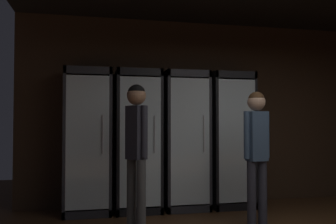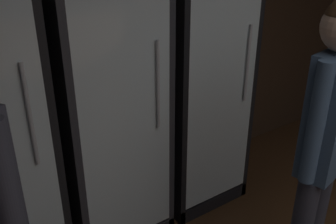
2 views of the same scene
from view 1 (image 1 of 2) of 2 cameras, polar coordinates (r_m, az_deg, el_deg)
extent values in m
cube|color=#382619|center=(5.72, 7.64, -0.07)|extent=(6.00, 0.06, 2.80)
cube|color=#2B2B30|center=(5.32, -12.57, -4.37)|extent=(0.63, 0.04, 1.97)
cube|color=#2B2B30|center=(5.06, -15.95, -4.48)|extent=(0.04, 0.59, 1.97)
cube|color=#2B2B30|center=(5.05, -9.26, -4.53)|extent=(0.04, 0.59, 1.97)
cube|color=#2B2B30|center=(5.09, -12.54, 6.06)|extent=(0.63, 0.59, 0.10)
cube|color=#2B2B30|center=(5.18, -12.68, -14.91)|extent=(0.63, 0.59, 0.10)
cube|color=white|center=(5.29, -12.58, -4.39)|extent=(0.55, 0.02, 1.73)
cube|color=silver|center=(4.76, -12.65, -4.68)|extent=(0.55, 0.02, 1.73)
cylinder|color=#B2B2B7|center=(4.74, -10.36, -3.52)|extent=(0.02, 0.02, 0.50)
cube|color=silver|center=(5.16, -12.68, -14.15)|extent=(0.53, 0.51, 0.02)
cylinder|color=black|center=(5.14, -14.13, -12.77)|extent=(0.07, 0.07, 0.23)
cylinder|color=black|center=(5.11, -14.12, -11.10)|extent=(0.02, 0.02, 0.07)
cylinder|color=#2D2D33|center=(5.14, -14.13, -12.79)|extent=(0.07, 0.07, 0.06)
cylinder|color=#194723|center=(5.18, -11.24, -12.88)|extent=(0.08, 0.08, 0.21)
cylinder|color=#194723|center=(5.15, -11.23, -11.40)|extent=(0.03, 0.03, 0.07)
cylinder|color=#B2332D|center=(5.18, -11.24, -12.99)|extent=(0.08, 0.08, 0.08)
cube|color=silver|center=(5.07, -12.63, -7.81)|extent=(0.53, 0.51, 0.02)
cylinder|color=black|center=(5.08, -14.78, -6.38)|extent=(0.07, 0.07, 0.23)
cylinder|color=black|center=(5.07, -14.76, -4.62)|extent=(0.02, 0.02, 0.08)
cylinder|color=tan|center=(5.08, -14.78, -6.62)|extent=(0.07, 0.07, 0.07)
cylinder|color=brown|center=(5.08, -13.38, -6.35)|extent=(0.08, 0.08, 0.24)
cylinder|color=brown|center=(5.07, -13.37, -4.66)|extent=(0.03, 0.03, 0.06)
cylinder|color=beige|center=(5.08, -13.38, -6.30)|extent=(0.08, 0.08, 0.09)
cylinder|color=black|center=(5.03, -11.90, -6.53)|extent=(0.07, 0.07, 0.22)
cylinder|color=black|center=(5.02, -11.89, -4.79)|extent=(0.02, 0.02, 0.09)
cylinder|color=white|center=(5.03, -11.90, -6.90)|extent=(0.07, 0.07, 0.08)
cylinder|color=gray|center=(5.10, -10.46, -6.35)|extent=(0.06, 0.06, 0.24)
cylinder|color=gray|center=(5.09, -10.45, -4.67)|extent=(0.02, 0.02, 0.06)
cylinder|color=white|center=(5.10, -10.46, -6.36)|extent=(0.07, 0.07, 0.07)
cube|color=silver|center=(5.04, -12.59, -1.32)|extent=(0.53, 0.51, 0.02)
cylinder|color=black|center=(5.06, -14.59, -0.01)|extent=(0.08, 0.08, 0.21)
cylinder|color=black|center=(5.06, -14.58, 1.63)|extent=(0.03, 0.03, 0.08)
cylinder|color=tan|center=(5.06, -14.59, 0.07)|extent=(0.08, 0.08, 0.07)
cylinder|color=#194723|center=(5.07, -12.54, -0.04)|extent=(0.07, 0.07, 0.21)
cylinder|color=#194723|center=(5.08, -12.53, 1.65)|extent=(0.02, 0.02, 0.09)
cylinder|color=beige|center=(5.07, -12.54, -0.37)|extent=(0.07, 0.07, 0.06)
cylinder|color=black|center=(5.07, -10.48, 0.06)|extent=(0.07, 0.07, 0.23)
cylinder|color=black|center=(5.08, -10.47, 1.81)|extent=(0.03, 0.03, 0.08)
cylinder|color=white|center=(5.07, -10.48, -0.28)|extent=(0.07, 0.07, 0.07)
cube|color=black|center=(5.36, -5.20, -4.39)|extent=(0.63, 0.04, 1.97)
cube|color=black|center=(5.06, -8.15, -4.54)|extent=(0.04, 0.59, 1.97)
cube|color=black|center=(5.13, -1.56, -4.51)|extent=(0.04, 0.59, 1.97)
cube|color=black|center=(5.13, -4.80, 5.96)|extent=(0.63, 0.59, 0.10)
cube|color=black|center=(5.22, -4.86, -14.85)|extent=(0.63, 0.59, 0.10)
cube|color=white|center=(5.33, -5.16, -4.41)|extent=(0.55, 0.02, 1.73)
cube|color=silver|center=(4.80, -4.40, -4.70)|extent=(0.55, 0.02, 1.73)
cylinder|color=#B2B2B7|center=(4.80, -2.13, -3.52)|extent=(0.02, 0.02, 0.50)
cube|color=silver|center=(5.20, -4.85, -14.10)|extent=(0.53, 0.51, 0.02)
cylinder|color=#9EAD99|center=(5.13, -6.27, -13.03)|extent=(0.08, 0.08, 0.20)
cylinder|color=#9EAD99|center=(5.11, -6.26, -11.54)|extent=(0.03, 0.03, 0.07)
cylinder|color=white|center=(5.14, -6.27, -13.36)|extent=(0.08, 0.08, 0.07)
cylinder|color=#9EAD99|center=(5.20, -3.33, -12.78)|extent=(0.07, 0.07, 0.22)
cylinder|color=#9EAD99|center=(5.17, -3.33, -11.09)|extent=(0.03, 0.03, 0.09)
cylinder|color=#B2332D|center=(5.20, -3.33, -12.93)|extent=(0.08, 0.08, 0.08)
cube|color=silver|center=(5.11, -4.84, -7.80)|extent=(0.53, 0.51, 0.02)
cylinder|color=black|center=(5.08, -7.00, -6.62)|extent=(0.07, 0.07, 0.20)
cylinder|color=black|center=(5.07, -7.00, -5.04)|extent=(0.02, 0.02, 0.08)
cylinder|color=beige|center=(5.08, -7.01, -6.88)|extent=(0.08, 0.08, 0.08)
cylinder|color=gray|center=(5.05, -5.55, -6.52)|extent=(0.06, 0.06, 0.22)
cylinder|color=gray|center=(5.04, -5.55, -4.77)|extent=(0.02, 0.02, 0.09)
cylinder|color=tan|center=(5.06, -5.55, -6.69)|extent=(0.06, 0.06, 0.07)
cylinder|color=#336B38|center=(5.12, -4.17, -6.43)|extent=(0.07, 0.07, 0.23)
cylinder|color=#336B38|center=(5.11, -4.17, -4.78)|extent=(0.03, 0.03, 0.07)
cylinder|color=beige|center=(5.12, -4.17, -6.73)|extent=(0.08, 0.08, 0.07)
cylinder|color=black|center=(5.11, -2.55, -6.58)|extent=(0.07, 0.07, 0.20)
cylinder|color=black|center=(5.10, -2.55, -4.96)|extent=(0.03, 0.03, 0.09)
cylinder|color=white|center=(5.11, -2.55, -6.72)|extent=(0.07, 0.07, 0.07)
cube|color=silver|center=(5.08, -4.82, -1.36)|extent=(0.53, 0.51, 0.02)
cylinder|color=#194723|center=(5.04, -6.16, -0.17)|extent=(0.07, 0.07, 0.19)
cylinder|color=#194723|center=(5.05, -6.16, 1.39)|extent=(0.02, 0.02, 0.08)
cylinder|color=#2D2D33|center=(5.04, -6.16, -0.09)|extent=(0.07, 0.07, 0.07)
cylinder|color=#194723|center=(5.14, -3.35, -0.06)|extent=(0.07, 0.07, 0.22)
cylinder|color=#194723|center=(5.14, -3.35, 1.65)|extent=(0.03, 0.03, 0.09)
cylinder|color=beige|center=(5.14, -3.35, 0.00)|extent=(0.07, 0.07, 0.06)
cube|color=#2B2B30|center=(5.49, 1.97, -4.34)|extent=(0.63, 0.04, 1.97)
cube|color=#2B2B30|center=(5.15, -0.48, -4.51)|extent=(0.04, 0.59, 1.97)
cube|color=#2B2B30|center=(5.30, 5.79, -4.42)|extent=(0.04, 0.59, 1.97)
cube|color=#2B2B30|center=(5.26, 2.68, 5.77)|extent=(0.63, 0.59, 0.10)
cube|color=#2B2B30|center=(5.34, 2.71, -14.54)|extent=(0.63, 0.59, 0.10)
cube|color=white|center=(5.46, 2.04, -4.35)|extent=(0.55, 0.02, 1.73)
cube|color=silver|center=(4.94, 3.54, -4.62)|extent=(0.55, 0.02, 1.73)
cylinder|color=#B2B2B7|center=(4.97, 5.71, -3.46)|extent=(0.02, 0.02, 0.50)
cube|color=silver|center=(5.33, 2.71, -13.81)|extent=(0.53, 0.51, 0.02)
cylinder|color=gray|center=(5.24, 0.83, -12.59)|extent=(0.07, 0.07, 0.24)
cylinder|color=gray|center=(5.22, 0.83, -10.96)|extent=(0.03, 0.03, 0.07)
cylinder|color=white|center=(5.25, 0.83, -12.95)|extent=(0.08, 0.08, 0.09)
cylinder|color=#9EAD99|center=(5.33, 2.75, -12.56)|extent=(0.08, 0.08, 0.21)
cylinder|color=#9EAD99|center=(5.30, 2.74, -10.92)|extent=(0.03, 0.03, 0.10)
cylinder|color=#2D2D33|center=(5.33, 2.75, -12.87)|extent=(0.08, 0.08, 0.07)
cylinder|color=#9EAD99|center=(5.37, 4.44, -12.49)|extent=(0.07, 0.07, 0.21)
cylinder|color=#9EAD99|center=(5.34, 4.44, -10.99)|extent=(0.02, 0.02, 0.08)
cylinder|color=#2D2D33|center=(5.37, 4.44, -12.63)|extent=(0.07, 0.07, 0.06)
cube|color=silver|center=(5.24, 2.70, -7.66)|extent=(0.53, 0.51, 0.02)
cylinder|color=gray|center=(5.23, 1.20, -6.39)|extent=(0.07, 0.07, 0.22)
cylinder|color=gray|center=(5.22, 1.20, -4.84)|extent=(0.03, 0.03, 0.07)
cylinder|color=#2D2D33|center=(5.23, 1.20, -6.59)|extent=(0.07, 0.07, 0.07)
cylinder|color=gray|center=(5.22, 4.20, -6.29)|extent=(0.08, 0.08, 0.23)
cylinder|color=gray|center=(5.21, 4.19, -4.62)|extent=(0.03, 0.03, 0.07)
cylinder|color=beige|center=(5.23, 4.20, -6.61)|extent=(0.08, 0.08, 0.07)
cube|color=silver|center=(5.21, 2.69, -1.37)|extent=(0.53, 0.51, 0.02)
cylinder|color=#9EAD99|center=(5.15, 0.90, -0.04)|extent=(0.08, 0.08, 0.22)
cylinder|color=#9EAD99|center=(5.15, 0.90, 1.67)|extent=(0.03, 0.03, 0.09)
cylinder|color=#B2332D|center=(5.15, 0.90, -0.33)|extent=(0.08, 0.08, 0.08)
cylinder|color=#9EAD99|center=(5.23, 2.64, -0.02)|extent=(0.08, 0.08, 0.23)
cylinder|color=#9EAD99|center=(5.24, 2.64, 1.68)|extent=(0.03, 0.03, 0.08)
cylinder|color=#B2332D|center=(5.23, 2.64, -0.21)|extent=(0.08, 0.08, 0.07)
cylinder|color=#9EAD99|center=(5.30, 4.45, -0.19)|extent=(0.07, 0.07, 0.20)
cylinder|color=#9EAD99|center=(5.30, 4.44, 1.38)|extent=(0.03, 0.03, 0.09)
cylinder|color=#2D2D33|center=(5.30, 4.45, -0.28)|extent=(0.08, 0.08, 0.05)
cube|color=black|center=(5.69, 8.71, -4.23)|extent=(0.63, 0.04, 1.97)
cube|color=black|center=(5.33, 6.80, -4.40)|extent=(0.04, 0.59, 1.97)
cube|color=black|center=(5.55, 12.58, -4.27)|extent=(0.04, 0.59, 1.97)
cube|color=black|center=(5.47, 9.69, 5.50)|extent=(0.63, 0.59, 0.10)
cube|color=black|center=(5.55, 9.80, -14.03)|extent=(0.63, 0.59, 0.10)
cube|color=white|center=(5.66, 8.82, -4.24)|extent=(0.55, 0.02, 1.73)
cube|color=silver|center=(5.17, 10.92, -4.46)|extent=(0.55, 0.02, 1.73)
cylinder|color=#B2B2B7|center=(5.22, 12.93, -3.34)|extent=(0.02, 0.02, 0.50)
cube|color=silver|center=(5.54, 9.79, -13.32)|extent=(0.53, 0.51, 0.02)
cylinder|color=#336B38|center=(5.44, 8.15, -12.48)|extent=(0.06, 0.06, 0.18)
cylinder|color=#336B38|center=(5.42, 8.14, -11.16)|extent=(0.02, 0.02, 0.07)
cylinder|color=beige|center=(5.44, 8.15, -12.45)|extent=(0.07, 0.07, 0.05)
cylinder|color=brown|center=(5.52, 9.88, -12.12)|extent=(0.06, 0.06, 0.22)
cylinder|color=brown|center=(5.49, 9.87, -10.53)|extent=(0.02, 0.02, 0.09)
cylinder|color=beige|center=(5.51, 9.88, -12.09)|extent=(0.07, 0.07, 0.07)
cylinder|color=brown|center=(5.56, 11.66, -12.21)|extent=(0.07, 0.07, 0.19)
cylinder|color=brown|center=(5.53, 11.65, -10.87)|extent=(0.03, 0.03, 0.08)
cylinder|color=white|center=(5.56, 11.66, -12.36)|extent=(0.08, 0.08, 0.06)
cube|color=silver|center=(5.47, 9.77, -8.90)|extent=(0.53, 0.51, 0.02)
cylinder|color=black|center=(5.38, 8.53, -7.83)|extent=(0.08, 0.08, 0.21)
cylinder|color=black|center=(5.37, 8.53, -6.38)|extent=(0.03, 0.03, 0.07)
cylinder|color=#2D2D33|center=(5.38, 8.53, -8.11)|extent=(0.08, 0.08, 0.07)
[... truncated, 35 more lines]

